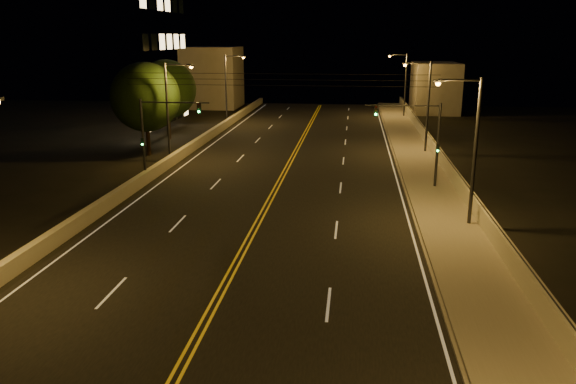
# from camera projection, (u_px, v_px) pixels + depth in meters

# --- Properties ---
(road) EXTENTS (18.00, 120.00, 0.02)m
(road) POSITION_uv_depth(u_px,v_px,m) (257.00, 224.00, 31.89)
(road) COLOR black
(road) RESTS_ON ground
(sidewalk) EXTENTS (3.60, 120.00, 0.30)m
(sidewalk) POSITION_uv_depth(u_px,v_px,m) (452.00, 229.00, 30.63)
(sidewalk) COLOR gray
(sidewalk) RESTS_ON ground
(curb) EXTENTS (0.14, 120.00, 0.15)m
(curb) POSITION_uv_depth(u_px,v_px,m) (417.00, 229.00, 30.86)
(curb) COLOR gray
(curb) RESTS_ON ground
(parapet_wall) EXTENTS (0.30, 120.00, 1.00)m
(parapet_wall) POSITION_uv_depth(u_px,v_px,m) (484.00, 219.00, 30.27)
(parapet_wall) COLOR #ABA38E
(parapet_wall) RESTS_ON sidewalk
(jersey_barrier) EXTENTS (0.45, 120.00, 0.86)m
(jersey_barrier) POSITION_uv_depth(u_px,v_px,m) (95.00, 211.00, 32.86)
(jersey_barrier) COLOR #ABA38E
(jersey_barrier) RESTS_ON ground
(distant_building_right) EXTENTS (6.00, 10.00, 6.86)m
(distant_building_right) POSITION_uv_depth(u_px,v_px,m) (435.00, 87.00, 79.19)
(distant_building_right) COLOR gray
(distant_building_right) RESTS_ON ground
(distant_building_left) EXTENTS (8.00, 8.00, 8.89)m
(distant_building_left) POSITION_uv_depth(u_px,v_px,m) (213.00, 77.00, 84.21)
(distant_building_left) COLOR gray
(distant_building_left) RESTS_ON ground
(parapet_rail) EXTENTS (0.06, 120.00, 0.06)m
(parapet_rail) POSITION_uv_depth(u_px,v_px,m) (485.00, 209.00, 30.13)
(parapet_rail) COLOR black
(parapet_rail) RESTS_ON parapet_wall
(lane_markings) EXTENTS (17.32, 116.00, 0.00)m
(lane_markings) POSITION_uv_depth(u_px,v_px,m) (257.00, 224.00, 31.81)
(lane_markings) COLOR silver
(lane_markings) RESTS_ON road
(streetlight_1) EXTENTS (2.55, 0.28, 8.25)m
(streetlight_1) POSITION_uv_depth(u_px,v_px,m) (470.00, 143.00, 29.95)
(streetlight_1) COLOR #2D2D33
(streetlight_1) RESTS_ON ground
(streetlight_2) EXTENTS (2.55, 0.28, 8.25)m
(streetlight_2) POSITION_uv_depth(u_px,v_px,m) (425.00, 101.00, 49.66)
(streetlight_2) COLOR #2D2D33
(streetlight_2) RESTS_ON ground
(streetlight_3) EXTENTS (2.55, 0.28, 8.25)m
(streetlight_3) POSITION_uv_depth(u_px,v_px,m) (403.00, 81.00, 72.58)
(streetlight_3) COLOR #2D2D33
(streetlight_3) RESTS_ON ground
(streetlight_5) EXTENTS (2.55, 0.28, 8.25)m
(streetlight_5) POSITION_uv_depth(u_px,v_px,m) (171.00, 105.00, 46.60)
(streetlight_5) COLOR #2D2D33
(streetlight_5) RESTS_ON ground
(streetlight_6) EXTENTS (2.55, 0.28, 8.25)m
(streetlight_6) POSITION_uv_depth(u_px,v_px,m) (228.00, 84.00, 67.63)
(streetlight_6) COLOR #2D2D33
(streetlight_6) RESTS_ON ground
(traffic_signal_right) EXTENTS (5.11, 0.31, 6.02)m
(traffic_signal_right) POSITION_uv_depth(u_px,v_px,m) (423.00, 135.00, 38.05)
(traffic_signal_right) COLOR #2D2D33
(traffic_signal_right) RESTS_ON ground
(traffic_signal_left) EXTENTS (5.11, 0.31, 6.02)m
(traffic_signal_left) POSITION_uv_depth(u_px,v_px,m) (156.00, 130.00, 40.17)
(traffic_signal_left) COLOR #2D2D33
(traffic_signal_left) RESTS_ON ground
(overhead_wires) EXTENTS (22.00, 0.03, 0.83)m
(overhead_wires) POSITION_uv_depth(u_px,v_px,m) (279.00, 80.00, 39.01)
(overhead_wires) COLOR black
(tree_0) EXTENTS (6.07, 6.07, 8.23)m
(tree_0) POSITION_uv_depth(u_px,v_px,m) (145.00, 97.00, 49.19)
(tree_0) COLOR black
(tree_0) RESTS_ON ground
(tree_1) EXTENTS (5.98, 5.98, 8.11)m
(tree_1) POSITION_uv_depth(u_px,v_px,m) (167.00, 89.00, 57.36)
(tree_1) COLOR black
(tree_1) RESTS_ON ground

